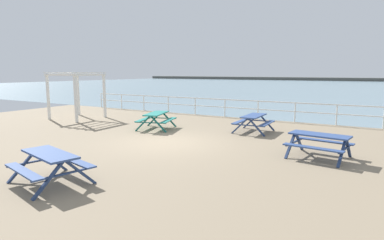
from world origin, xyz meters
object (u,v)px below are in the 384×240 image
Objects in this scene: picnic_table_mid_centre at (254,119)px; lattice_pergola at (76,84)px; picnic_table_near_left at (50,160)px; picnic_table_far_right at (156,117)px; picnic_table_near_right at (319,140)px.

picnic_table_mid_centre is 10.58m from lattice_pergola.
picnic_table_far_right is (-2.30, 7.47, 0.00)m from picnic_table_near_left.
lattice_pergola is (-6.12, 0.53, 1.41)m from picnic_table_far_right.
picnic_table_mid_centre is at bearing 90.72° from picnic_table_near_left.
picnic_table_mid_centre is at bearing 3.55° from lattice_pergola.
picnic_table_near_left is at bearing -179.41° from picnic_table_far_right.
picnic_table_mid_centre is 0.86× the size of picnic_table_far_right.
picnic_table_near_right is 4.62m from picnic_table_mid_centre.
picnic_table_mid_centre is at bearing -86.31° from picnic_table_far_right.
picnic_table_near_left is 0.78× the size of lattice_pergola.
picnic_table_near_left is at bearing -124.17° from picnic_table_near_right.
picnic_table_near_right is 0.74× the size of lattice_pergola.
picnic_table_near_left and picnic_table_mid_centre have the same top height.
lattice_pergola is at bearing 179.27° from picnic_table_near_right.
lattice_pergola is (-10.43, -1.06, 1.41)m from picnic_table_mid_centre.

